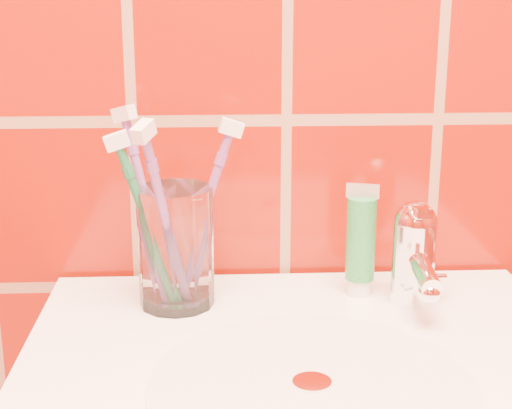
{
  "coord_description": "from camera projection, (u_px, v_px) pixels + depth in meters",
  "views": [
    {
      "loc": [
        -0.08,
        0.28,
        1.21
      ],
      "look_at": [
        -0.04,
        1.08,
        0.97
      ],
      "focal_mm": 55.0,
      "sensor_mm": 36.0,
      "label": 1
    }
  ],
  "objects": [
    {
      "name": "glass_tumbler",
      "position": [
        176.0,
        247.0,
        0.87
      ],
      "size": [
        0.11,
        0.11,
        0.14
      ],
      "primitive_type": "cylinder",
      "rotation": [
        0.0,
        0.0,
        0.43
      ],
      "color": "white",
      "rests_on": "pedestal_sink"
    },
    {
      "name": "toothbrush_1",
      "position": [
        148.0,
        209.0,
        0.86
      ],
      "size": [
        0.14,
        0.13,
        0.23
      ],
      "primitive_type": null,
      "rotation": [
        0.27,
        0.0,
        -2.22
      ],
      "color": "#7B499E",
      "rests_on": "glass_tumbler"
    },
    {
      "name": "toothpaste_tube",
      "position": [
        361.0,
        243.0,
        0.9
      ],
      "size": [
        0.04,
        0.03,
        0.13
      ],
      "rotation": [
        0.0,
        0.0,
        -0.26
      ],
      "color": "white",
      "rests_on": "pedestal_sink"
    },
    {
      "name": "toothbrush_3",
      "position": [
        148.0,
        225.0,
        0.85
      ],
      "size": [
        0.1,
        0.09,
        0.21
      ],
      "primitive_type": null,
      "rotation": [
        0.3,
        0.0,
        -1.46
      ],
      "color": "#1E7045",
      "rests_on": "glass_tumbler"
    },
    {
      "name": "toothbrush_2",
      "position": [
        203.0,
        213.0,
        0.87
      ],
      "size": [
        0.1,
        0.1,
        0.21
      ],
      "primitive_type": null,
      "rotation": [
        0.32,
        0.0,
        1.66
      ],
      "color": "#784089",
      "rests_on": "glass_tumbler"
    },
    {
      "name": "toothbrush_0",
      "position": [
        166.0,
        222.0,
        0.82
      ],
      "size": [
        0.12,
        0.17,
        0.24
      ],
      "primitive_type": null,
      "rotation": [
        0.34,
        0.0,
        -0.49
      ],
      "color": "#744493",
      "rests_on": "glass_tumbler"
    },
    {
      "name": "faucet",
      "position": [
        415.0,
        251.0,
        0.87
      ],
      "size": [
        0.05,
        0.11,
        0.12
      ],
      "color": "white",
      "rests_on": "pedestal_sink"
    }
  ]
}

